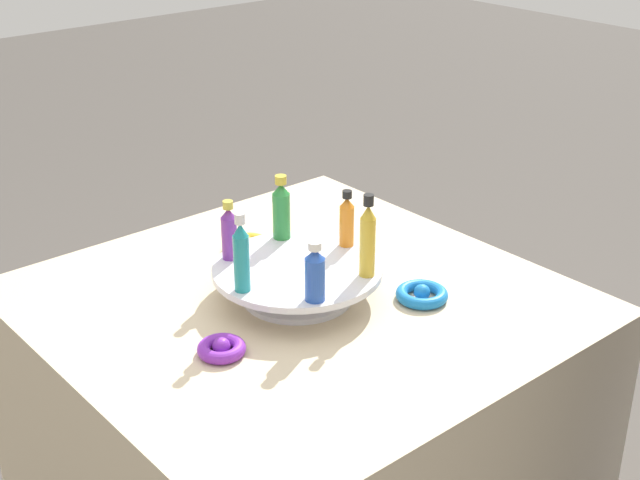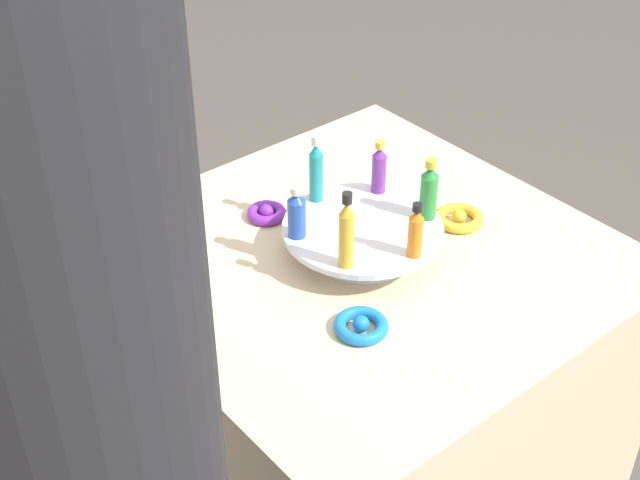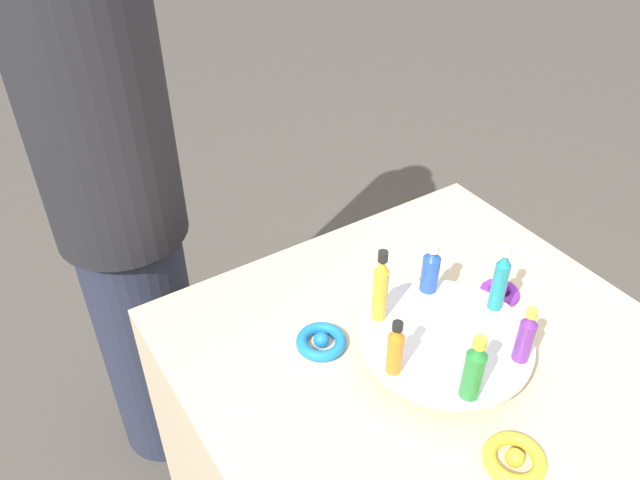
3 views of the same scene
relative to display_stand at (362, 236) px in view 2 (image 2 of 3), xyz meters
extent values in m
cube|color=beige|center=(0.00, 0.00, -0.43)|extent=(0.88, 0.88, 0.77)
cylinder|color=silver|center=(0.00, 0.00, -0.04)|extent=(0.20, 0.20, 0.01)
cylinder|color=silver|center=(0.00, 0.00, -0.01)|extent=(0.11, 0.11, 0.04)
cylinder|color=silver|center=(0.00, 0.00, 0.02)|extent=(0.31, 0.31, 0.01)
cylinder|color=#234CAD|center=(-0.11, 0.06, 0.06)|extent=(0.03, 0.03, 0.08)
cone|color=#234CAD|center=(-0.11, 0.06, 0.11)|extent=(0.03, 0.03, 0.02)
cylinder|color=silver|center=(-0.11, 0.06, 0.12)|extent=(0.02, 0.02, 0.01)
cylinder|color=gold|center=(-0.10, -0.07, 0.08)|extent=(0.03, 0.03, 0.11)
cone|color=gold|center=(-0.10, -0.07, 0.14)|extent=(0.03, 0.03, 0.02)
cylinder|color=black|center=(-0.10, -0.07, 0.16)|extent=(0.02, 0.02, 0.02)
cylinder|color=orange|center=(0.01, -0.13, 0.06)|extent=(0.03, 0.03, 0.08)
cone|color=orange|center=(0.01, -0.13, 0.11)|extent=(0.03, 0.03, 0.02)
cylinder|color=black|center=(0.01, -0.13, 0.13)|extent=(0.02, 0.02, 0.01)
cylinder|color=#288438|center=(0.11, -0.06, 0.07)|extent=(0.03, 0.03, 0.09)
cone|color=#288438|center=(0.11, -0.06, 0.12)|extent=(0.03, 0.03, 0.02)
cylinder|color=gold|center=(0.11, -0.06, 0.14)|extent=(0.02, 0.02, 0.02)
cylinder|color=#702D93|center=(0.10, 0.07, 0.06)|extent=(0.03, 0.03, 0.08)
cone|color=#702D93|center=(0.10, 0.07, 0.11)|extent=(0.03, 0.03, 0.02)
cylinder|color=gold|center=(0.10, 0.07, 0.13)|extent=(0.02, 0.02, 0.01)
cylinder|color=teal|center=(-0.01, 0.13, 0.07)|extent=(0.03, 0.03, 0.10)
cone|color=teal|center=(-0.01, 0.13, 0.13)|extent=(0.03, 0.03, 0.02)
cylinder|color=silver|center=(-0.01, 0.13, 0.16)|extent=(0.02, 0.02, 0.02)
torus|color=blue|center=(-0.15, -0.17, -0.03)|extent=(0.10, 0.10, 0.02)
sphere|color=blue|center=(-0.15, -0.17, -0.03)|extent=(0.03, 0.03, 0.03)
torus|color=gold|center=(0.22, -0.05, -0.03)|extent=(0.10, 0.10, 0.02)
sphere|color=gold|center=(0.22, -0.05, -0.03)|extent=(0.03, 0.03, 0.03)
torus|color=purple|center=(-0.07, 0.21, -0.03)|extent=(0.08, 0.08, 0.02)
sphere|color=purple|center=(-0.07, 0.21, -0.03)|extent=(0.03, 0.03, 0.03)
cylinder|color=#232328|center=(-0.73, -0.35, 0.37)|extent=(0.31, 0.31, 0.86)
camera|label=1|loc=(-1.11, 0.89, 0.74)|focal=50.00mm
camera|label=2|loc=(-0.94, -1.01, 0.98)|focal=50.00mm
camera|label=3|loc=(0.53, -0.61, 0.83)|focal=35.00mm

